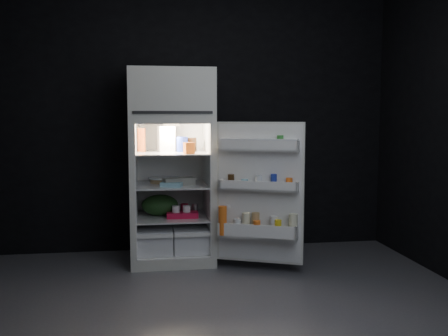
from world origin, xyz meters
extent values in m
cube|color=#57575D|center=(0.00, 0.00, 0.00)|extent=(4.00, 3.40, 0.00)
cube|color=black|center=(0.00, 1.70, 1.35)|extent=(4.00, 0.00, 2.70)
cube|color=black|center=(0.00, -1.70, 1.35)|extent=(4.00, 0.00, 2.70)
cube|color=silver|center=(-0.24, 1.30, 0.05)|extent=(0.76, 0.70, 0.10)
cube|color=silver|center=(-0.60, 1.30, 0.70)|extent=(0.05, 0.70, 1.20)
cube|color=silver|center=(0.11, 1.30, 0.70)|extent=(0.05, 0.70, 1.20)
cube|color=white|center=(-0.24, 1.62, 0.70)|extent=(0.66, 0.05, 1.20)
cube|color=silver|center=(-0.24, 1.30, 1.33)|extent=(0.76, 0.70, 0.06)
cube|color=silver|center=(-0.24, 1.30, 1.57)|extent=(0.76, 0.70, 0.42)
cube|color=black|center=(-0.24, 0.95, 1.39)|extent=(0.68, 0.01, 0.02)
cube|color=white|center=(-0.57, 1.28, 0.70)|extent=(0.01, 0.65, 1.20)
cube|color=white|center=(0.09, 1.28, 0.70)|extent=(0.01, 0.65, 1.20)
cube|color=white|center=(-0.24, 1.28, 1.30)|extent=(0.66, 0.65, 0.01)
cube|color=white|center=(-0.24, 1.28, 0.10)|extent=(0.66, 0.65, 0.01)
cube|color=white|center=(-0.24, 1.28, 1.02)|extent=(0.65, 0.63, 0.01)
cube|color=white|center=(-0.24, 1.28, 0.72)|extent=(0.65, 0.63, 0.01)
cube|color=white|center=(-0.24, 1.28, 0.42)|extent=(0.65, 0.63, 0.01)
cube|color=white|center=(-0.41, 1.30, 0.22)|extent=(0.32, 0.59, 0.22)
cube|color=white|center=(-0.08, 1.30, 0.22)|extent=(0.32, 0.59, 0.22)
cube|color=white|center=(-0.41, 0.97, 0.31)|extent=(0.32, 0.02, 0.03)
cube|color=white|center=(-0.08, 0.97, 0.31)|extent=(0.32, 0.02, 0.03)
cube|color=#FFE5B2|center=(-0.24, 1.23, 1.28)|extent=(0.14, 0.14, 0.02)
cube|color=silver|center=(0.50, 0.82, 0.70)|extent=(0.72, 0.34, 1.22)
cube|color=white|center=(0.49, 0.80, 0.70)|extent=(0.66, 0.29, 1.18)
cube|color=white|center=(0.47, 0.76, 1.07)|extent=(0.66, 0.35, 0.02)
cube|color=white|center=(0.46, 0.73, 1.11)|extent=(0.63, 0.29, 0.10)
cube|color=white|center=(0.77, 0.63, 1.11)|extent=(0.05, 0.09, 0.10)
cube|color=white|center=(0.17, 0.89, 1.11)|extent=(0.05, 0.09, 0.10)
cube|color=white|center=(0.47, 0.75, 0.73)|extent=(0.66, 0.36, 0.02)
cube|color=white|center=(0.45, 0.72, 0.77)|extent=(0.63, 0.29, 0.09)
cube|color=white|center=(0.77, 0.63, 0.77)|extent=(0.06, 0.10, 0.09)
cube|color=white|center=(0.17, 0.88, 0.77)|extent=(0.06, 0.10, 0.09)
cube|color=white|center=(0.46, 0.74, 0.33)|extent=(0.68, 0.40, 0.02)
cube|color=white|center=(0.44, 0.68, 0.38)|extent=(0.63, 0.29, 0.13)
cube|color=white|center=(0.76, 0.61, 0.38)|extent=(0.07, 0.14, 0.13)
cube|color=white|center=(0.16, 0.87, 0.38)|extent=(0.07, 0.14, 0.13)
cube|color=white|center=(0.47, 0.76, 1.16)|extent=(0.64, 0.34, 0.02)
cylinder|color=#338C33|center=(0.64, 0.69, 1.14)|extent=(0.07, 0.07, 0.12)
cylinder|color=orange|center=(0.71, 0.65, 0.79)|extent=(0.07, 0.07, 0.10)
cylinder|color=#1D309E|center=(0.59, 0.70, 0.81)|extent=(0.07, 0.07, 0.13)
cylinder|color=silver|center=(0.47, 0.75, 0.80)|extent=(0.07, 0.07, 0.11)
cylinder|color=#80B5C6|center=(0.36, 0.80, 0.78)|extent=(0.08, 0.08, 0.08)
cylinder|color=#321F0E|center=(0.25, 0.85, 0.80)|extent=(0.07, 0.07, 0.12)
cylinder|color=beige|center=(0.74, 0.62, 0.44)|extent=(0.10, 0.10, 0.20)
cylinder|color=white|center=(0.59, 0.68, 0.43)|extent=(0.09, 0.09, 0.18)
cylinder|color=tan|center=(0.44, 0.74, 0.44)|extent=(0.09, 0.09, 0.20)
cylinder|color=beige|center=(0.37, 0.78, 0.44)|extent=(0.09, 0.09, 0.20)
cylinder|color=silver|center=(0.30, 0.81, 0.41)|extent=(0.08, 0.08, 0.14)
cylinder|color=yellow|center=(0.61, 0.63, 0.42)|extent=(0.07, 0.07, 0.16)
cylinder|color=orange|center=(0.45, 0.70, 0.41)|extent=(0.08, 0.08, 0.14)
cylinder|color=#B4B3B8|center=(0.32, 0.75, 0.39)|extent=(0.08, 0.08, 0.10)
cylinder|color=orange|center=(0.17, 0.82, 0.46)|extent=(0.09, 0.09, 0.25)
cylinder|color=white|center=(0.22, 0.84, 0.58)|extent=(0.05, 0.05, 0.02)
cube|color=white|center=(-0.29, 1.36, 1.15)|extent=(0.16, 0.16, 0.24)
cylinder|color=#1D309E|center=(-0.14, 1.30, 1.10)|extent=(0.11, 0.11, 0.14)
cylinder|color=#321F0E|center=(-0.05, 1.34, 1.09)|extent=(0.12, 0.12, 0.13)
cylinder|color=#CA5520|center=(-0.52, 1.38, 1.14)|extent=(0.08, 0.08, 0.22)
cube|color=orange|center=(-0.10, 1.06, 1.08)|extent=(0.10, 0.09, 0.10)
cube|color=gray|center=(-0.18, 1.19, 0.76)|extent=(0.31, 0.19, 0.07)
cylinder|color=tan|center=(-0.31, 1.40, 0.75)|extent=(0.35, 0.35, 0.04)
cube|color=#80B5C6|center=(-0.25, 1.11, 0.75)|extent=(0.21, 0.15, 0.04)
cube|color=beige|center=(-0.09, 1.39, 0.75)|extent=(0.13, 0.11, 0.05)
ellipsoid|color=#193815|center=(-0.35, 1.33, 0.52)|extent=(0.41, 0.38, 0.20)
cube|color=red|center=(-0.15, 1.19, 0.45)|extent=(0.29, 0.17, 0.05)
cylinder|color=red|center=(-0.12, 1.40, 0.47)|extent=(0.08, 0.08, 0.09)
cylinder|color=#B4B3B8|center=(-0.02, 1.39, 0.47)|extent=(0.07, 0.07, 0.09)
camera|label=1|loc=(-0.44, -3.35, 1.36)|focal=40.00mm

